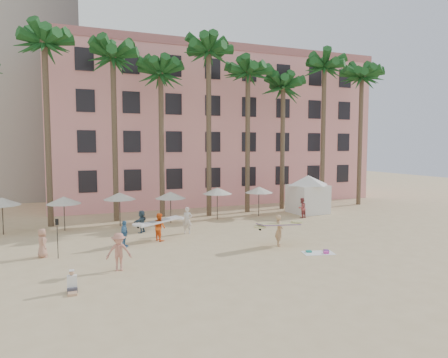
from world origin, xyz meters
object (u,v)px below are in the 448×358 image
Objects in this scene: pink_hotel at (208,131)px; cabana at (308,191)px; carrier_yellow at (279,229)px; carrier_white at (159,226)px.

pink_hotel is 7.34× the size of cabana.
cabana is (4.95, -13.59, -5.93)m from pink_hotel.
carrier_yellow is at bearing -98.64° from pink_hotel.
cabana is at bearing -69.98° from pink_hotel.
cabana is 1.47× the size of carrier_white.
carrier_yellow is at bearing -131.18° from cabana.
cabana reaches higher than carrier_white.
pink_hotel is 10.78× the size of carrier_white.
pink_hotel is 24.57m from carrier_yellow.
pink_hotel reaches higher than carrier_yellow.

